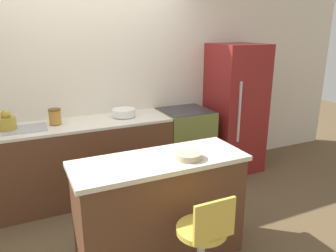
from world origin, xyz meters
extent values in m
plane|color=brown|center=(0.00, 0.00, 0.00)|extent=(14.00, 14.00, 0.00)
cube|color=silver|center=(0.00, 0.65, 1.30)|extent=(8.00, 0.06, 2.60)
cube|color=brown|center=(-0.36, 0.32, 0.45)|extent=(2.37, 0.60, 0.90)
cube|color=silver|center=(-0.36, 0.32, 0.91)|extent=(2.37, 0.60, 0.03)
cube|color=#9EA3A8|center=(-0.77, 0.32, 0.93)|extent=(0.44, 0.33, 0.01)
cube|color=brown|center=(0.20, -1.03, 0.44)|extent=(1.40, 0.52, 0.89)
cube|color=silver|center=(0.20, -1.03, 0.91)|extent=(1.46, 0.56, 0.04)
cube|color=olive|center=(1.15, 0.32, 0.46)|extent=(0.63, 0.60, 0.93)
cube|color=black|center=(1.15, 0.01, 0.32)|extent=(0.44, 0.01, 0.32)
cube|color=#333338|center=(1.15, 0.32, 0.93)|extent=(0.60, 0.57, 0.01)
cube|color=maroon|center=(1.92, 0.30, 0.88)|extent=(0.66, 0.65, 1.76)
cube|color=silver|center=(1.74, -0.04, 0.92)|extent=(0.02, 0.02, 0.79)
cylinder|color=gold|center=(0.28, -1.58, 0.57)|extent=(0.37, 0.37, 0.04)
cube|color=gold|center=(0.28, -1.74, 0.74)|extent=(0.31, 0.02, 0.29)
cylinder|color=#B29333|center=(-0.93, 0.37, 1.00)|extent=(0.18, 0.18, 0.13)
sphere|color=#B29333|center=(-0.93, 0.37, 1.10)|extent=(0.10, 0.10, 0.10)
cylinder|color=white|center=(0.34, 0.37, 0.98)|extent=(0.28, 0.28, 0.09)
cylinder|color=#B77F33|center=(-0.45, 0.37, 1.01)|extent=(0.13, 0.13, 0.15)
cylinder|color=brown|center=(-0.45, 0.37, 1.10)|extent=(0.14, 0.14, 0.02)
cylinder|color=#C1B28E|center=(0.41, -1.12, 0.95)|extent=(0.23, 0.23, 0.05)
camera|label=1|loc=(-0.80, -3.31, 1.96)|focal=35.00mm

